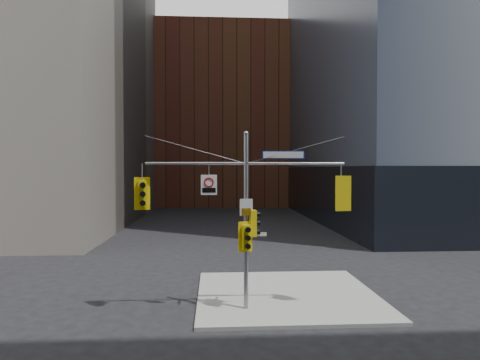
{
  "coord_description": "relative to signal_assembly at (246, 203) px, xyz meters",
  "views": [
    {
      "loc": [
        -1.28,
        -15.08,
        5.79
      ],
      "look_at": [
        -0.24,
        2.0,
        5.34
      ],
      "focal_mm": 32.0,
      "sensor_mm": 36.0,
      "label": 1
    }
  ],
  "objects": [
    {
      "name": "ground",
      "position": [
        0.0,
        -1.99,
        -4.42
      ],
      "size": [
        160.0,
        160.0,
        0.0
      ],
      "primitive_type": "plane",
      "color": "black",
      "rests_on": "ground"
    },
    {
      "name": "street_blade_ns",
      "position": [
        0.0,
        0.46,
        -1.71
      ],
      "size": [
        0.11,
        0.8,
        0.16
      ],
      "rotation": [
        0.0,
        0.0,
        -0.1
      ],
      "color": "#145926",
      "rests_on": "ground"
    },
    {
      "name": "street_sign_blade",
      "position": [
        1.5,
        0.0,
        1.93
      ],
      "size": [
        1.71,
        0.18,
        0.33
      ],
      "rotation": [
        0.0,
        0.0,
        -0.08
      ],
      "color": "navy",
      "rests_on": "ground"
    },
    {
      "name": "regulatory_sign_arm",
      "position": [
        -1.49,
        -0.02,
        0.76
      ],
      "size": [
        0.64,
        0.06,
        0.8
      ],
      "rotation": [
        0.0,
        0.0,
        -0.0
      ],
      "color": "silver",
      "rests_on": "ground"
    },
    {
      "name": "signal_assembly",
      "position": [
        0.0,
        0.0,
        0.0
      ],
      "size": [
        8.0,
        0.8,
        7.3
      ],
      "color": "gray",
      "rests_on": "ground"
    },
    {
      "name": "traffic_light_east_arm",
      "position": [
        3.88,
        0.0,
        0.38
      ],
      "size": [
        0.68,
        0.6,
        1.42
      ],
      "rotation": [
        0.0,
        0.0,
        3.33
      ],
      "color": "#DBBE0B",
      "rests_on": "ground"
    },
    {
      "name": "brick_midrise",
      "position": [
        0.0,
        56.01,
        9.58
      ],
      "size": [
        26.0,
        20.0,
        28.0
      ],
      "primitive_type": "cube",
      "color": "brown",
      "rests_on": "ground"
    },
    {
      "name": "traffic_light_pole_front",
      "position": [
        -0.0,
        -0.27,
        -1.34
      ],
      "size": [
        0.57,
        0.52,
        1.21
      ],
      "rotation": [
        0.0,
        0.0,
        0.22
      ],
      "color": "#DBBE0B",
      "rests_on": "ground"
    },
    {
      "name": "traffic_light_pole_side",
      "position": [
        0.32,
        0.01,
        -0.82
      ],
      "size": [
        0.44,
        0.37,
        1.06
      ],
      "rotation": [
        0.0,
        0.0,
        1.72
      ],
      "color": "#DBBE0B",
      "rests_on": "ground"
    },
    {
      "name": "street_blade_ew",
      "position": [
        0.45,
        0.01,
        -1.27
      ],
      "size": [
        0.77,
        0.04,
        0.15
      ],
      "rotation": [
        0.0,
        0.0,
        0.01
      ],
      "color": "silver",
      "rests_on": "ground"
    },
    {
      "name": "regulatory_sign_pole",
      "position": [
        0.0,
        -0.12,
        -0.18
      ],
      "size": [
        0.51,
        0.05,
        0.67
      ],
      "rotation": [
        0.0,
        0.0,
        -0.02
      ],
      "color": "silver",
      "rests_on": "ground"
    },
    {
      "name": "sidewalk_corner",
      "position": [
        2.0,
        2.01,
        -4.34
      ],
      "size": [
        8.0,
        8.0,
        0.15
      ],
      "primitive_type": "cube",
      "color": "gray",
      "rests_on": "ground"
    },
    {
      "name": "podium_ne",
      "position": [
        28.0,
        30.01,
        -1.42
      ],
      "size": [
        36.4,
        36.4,
        6.0
      ],
      "primitive_type": "cube",
      "color": "black",
      "rests_on": "ground"
    },
    {
      "name": "traffic_light_west_arm",
      "position": [
        -4.12,
        0.01,
        0.38
      ],
      "size": [
        0.62,
        0.56,
        1.31
      ],
      "rotation": [
        0.0,
        0.0,
        0.22
      ],
      "color": "#DBBE0B",
      "rests_on": "ground"
    }
  ]
}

